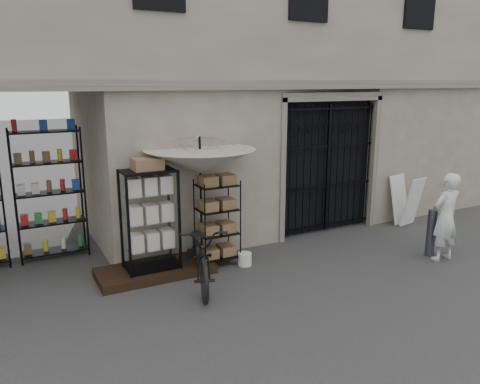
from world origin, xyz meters
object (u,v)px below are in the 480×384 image
display_cabinet (150,225)px  easel_sign (406,201)px  wire_rack (217,223)px  steel_bollard (431,233)px  shopkeeper (441,259)px  market_umbrella (200,155)px  bicycle (201,284)px  white_bucket (245,259)px

display_cabinet → easel_sign: (6.19, 0.13, -0.34)m
wire_rack → steel_bollard: size_ratio=1.73×
shopkeeper → market_umbrella: bearing=-26.3°
bicycle → steel_bollard: 4.57m
wire_rack → market_umbrella: bearing=141.7°
wire_rack → bicycle: size_ratio=0.77×
white_bucket → steel_bollard: bearing=-19.7°
market_umbrella → steel_bollard: market_umbrella is taller
bicycle → easel_sign: 5.66m
display_cabinet → bicycle: (0.62, -0.70, -0.93)m
market_umbrella → shopkeeper: 5.00m
display_cabinet → bicycle: display_cabinet is taller
display_cabinet → wire_rack: 1.26m
wire_rack → easel_sign: 4.95m
market_umbrella → display_cabinet: bearing=-171.1°
market_umbrella → easel_sign: market_umbrella is taller
bicycle → white_bucket: bearing=37.0°
display_cabinet → easel_sign: size_ratio=1.64×
bicycle → shopkeeper: size_ratio=1.24×
easel_sign → shopkeeper: bearing=-129.3°
display_cabinet → market_umbrella: market_umbrella is taller
display_cabinet → steel_bollard: (5.09, -1.55, -0.47)m
steel_bollard → display_cabinet: bearing=163.0°
white_bucket → easel_sign: easel_sign is taller
steel_bollard → shopkeeper: steel_bollard is taller
bicycle → steel_bollard: bearing=6.1°
white_bucket → wire_rack: bearing=143.5°
white_bucket → steel_bollard: steel_bollard is taller
market_umbrella → easel_sign: (5.18, -0.02, -1.45)m
wire_rack → shopkeeper: wire_rack is taller
shopkeeper → easel_sign: (1.06, 1.93, 0.59)m
shopkeeper → easel_sign: bearing=-119.6°
white_bucket → bicycle: 1.11m
easel_sign → steel_bollard: bearing=-133.8°
wire_rack → white_bucket: bearing=-38.8°
display_cabinet → market_umbrella: bearing=3.4°
display_cabinet → white_bucket: 1.87m
wire_rack → white_bucket: size_ratio=6.44×
display_cabinet → bicycle: bearing=-53.9°
white_bucket → display_cabinet: bearing=169.0°
wire_rack → market_umbrella: (-0.24, 0.18, 1.26)m
shopkeeper → easel_sign: 2.28m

